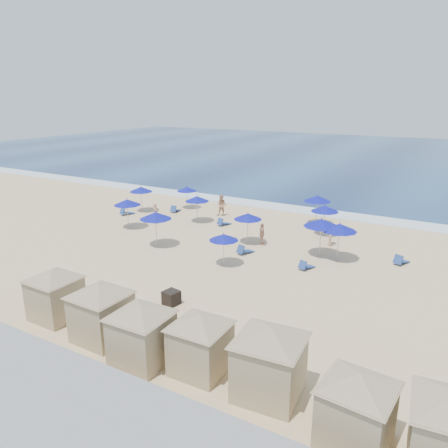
{
  "coord_description": "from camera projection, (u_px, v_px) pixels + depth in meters",
  "views": [
    {
      "loc": [
        12.86,
        -21.2,
        10.09
      ],
      "look_at": [
        -1.16,
        3.0,
        1.79
      ],
      "focal_mm": 35.0,
      "sensor_mm": 36.0,
      "label": 1
    }
  ],
  "objects": [
    {
      "name": "ground",
      "position": [
        216.0,
        267.0,
        26.64
      ],
      "size": [
        160.0,
        160.0,
        0.0
      ],
      "primitive_type": "plane",
      "color": "#DCBB8B",
      "rests_on": "ground"
    },
    {
      "name": "ocean",
      "position": [
        387.0,
        158.0,
        72.25
      ],
      "size": [
        160.0,
        80.0,
        0.06
      ],
      "primitive_type": "cube",
      "color": "navy",
      "rests_on": "ground"
    },
    {
      "name": "surf_line",
      "position": [
        304.0,
        210.0,
        39.48
      ],
      "size": [
        160.0,
        2.5,
        0.08
      ],
      "primitive_type": "cube",
      "color": "white",
      "rests_on": "ground"
    },
    {
      "name": "seawall",
      "position": [
        16.0,
        376.0,
        15.26
      ],
      "size": [
        160.0,
        6.1,
        1.22
      ],
      "color": "gray",
      "rests_on": "ground"
    },
    {
      "name": "trash_bin",
      "position": [
        171.0,
        298.0,
        21.77
      ],
      "size": [
        0.82,
        0.82,
        0.72
      ],
      "primitive_type": "cube",
      "rotation": [
        0.0,
        0.0,
        -0.16
      ],
      "color": "black",
      "rests_on": "ground"
    },
    {
      "name": "cabana_0",
      "position": [
        54.0,
        287.0,
        20.15
      ],
      "size": [
        4.29,
        4.29,
        2.69
      ],
      "color": "tan",
      "rests_on": "ground"
    },
    {
      "name": "cabana_1",
      "position": [
        101.0,
        304.0,
        18.37
      ],
      "size": [
        4.48,
        4.48,
        2.81
      ],
      "color": "tan",
      "rests_on": "ground"
    },
    {
      "name": "cabana_2",
      "position": [
        141.0,
        326.0,
        16.76
      ],
      "size": [
        4.37,
        4.37,
        2.74
      ],
      "color": "tan",
      "rests_on": "ground"
    },
    {
      "name": "cabana_3",
      "position": [
        200.0,
        336.0,
        16.2
      ],
      "size": [
        4.17,
        4.17,
        2.62
      ],
      "color": "tan",
      "rests_on": "ground"
    },
    {
      "name": "cabana_4",
      "position": [
        270.0,
        352.0,
        14.84
      ],
      "size": [
        4.67,
        4.67,
        2.94
      ],
      "color": "tan",
      "rests_on": "ground"
    },
    {
      "name": "cabana_5",
      "position": [
        358.0,
        399.0,
        12.77
      ],
      "size": [
        4.21,
        4.21,
        2.66
      ],
      "color": "tan",
      "rests_on": "ground"
    },
    {
      "name": "umbrella_0",
      "position": [
        141.0,
        189.0,
        38.72
      ],
      "size": [
        2.05,
        2.05,
        2.34
      ],
      "color": "#A5A8AD",
      "rests_on": "ground"
    },
    {
      "name": "umbrella_1",
      "position": [
        127.0,
        202.0,
        33.81
      ],
      "size": [
        2.12,
        2.12,
        2.41
      ],
      "color": "#A5A8AD",
      "rests_on": "ground"
    },
    {
      "name": "umbrella_2",
      "position": [
        187.0,
        189.0,
        39.88
      ],
      "size": [
        1.83,
        1.83,
        2.09
      ],
      "color": "#A5A8AD",
      "rests_on": "ground"
    },
    {
      "name": "umbrella_3",
      "position": [
        156.0,
        216.0,
        29.69
      ],
      "size": [
        2.22,
        2.22,
        2.52
      ],
      "color": "#A5A8AD",
      "rests_on": "ground"
    },
    {
      "name": "umbrella_4",
      "position": [
        197.0,
        199.0,
        35.49
      ],
      "size": [
        1.99,
        1.99,
        2.26
      ],
      "color": "#A5A8AD",
      "rests_on": "ground"
    },
    {
      "name": "umbrella_5",
      "position": [
        248.0,
        216.0,
        30.33
      ],
      "size": [
        1.99,
        1.99,
        2.27
      ],
      "color": "#A5A8AD",
      "rests_on": "ground"
    },
    {
      "name": "umbrella_6",
      "position": [
        224.0,
        237.0,
        26.41
      ],
      "size": [
        1.83,
        1.83,
        2.08
      ],
      "color": "#A5A8AD",
      "rests_on": "ground"
    },
    {
      "name": "umbrella_7",
      "position": [
        325.0,
        209.0,
        32.09
      ],
      "size": [
        2.07,
        2.07,
        2.36
      ],
      "color": "#A5A8AD",
      "rests_on": "ground"
    },
    {
      "name": "umbrella_8",
      "position": [
        317.0,
        198.0,
        34.75
      ],
      "size": [
        2.18,
        2.18,
        2.48
      ],
      "color": "#A5A8AD",
      "rests_on": "ground"
    },
    {
      "name": "umbrella_9",
      "position": [
        321.0,
        223.0,
        27.78
      ],
      "size": [
        2.29,
        2.29,
        2.61
      ],
      "color": "#A5A8AD",
      "rests_on": "ground"
    },
    {
      "name": "umbrella_10",
      "position": [
        339.0,
        227.0,
        27.1
      ],
      "size": [
        2.2,
        2.2,
        2.51
      ],
      "color": "#A5A8AD",
      "rests_on": "ground"
    },
    {
      "name": "beach_chair_0",
      "position": [
        126.0,
        212.0,
        38.1
      ],
      "size": [
        0.93,
        1.4,
        0.71
      ],
      "color": "navy",
      "rests_on": "ground"
    },
    {
      "name": "beach_chair_1",
      "position": [
        175.0,
        210.0,
        39.01
      ],
      "size": [
        0.74,
        1.28,
        0.67
      ],
      "color": "navy",
      "rests_on": "ground"
    },
    {
      "name": "beach_chair_2",
      "position": [
        223.0,
        223.0,
        35.01
      ],
      "size": [
        0.86,
        1.31,
        0.66
      ],
      "color": "navy",
      "rests_on": "ground"
    },
    {
      "name": "beach_chair_3",
      "position": [
        244.0,
        250.0,
        28.76
      ],
      "size": [
        0.9,
        1.33,
        0.67
      ],
      "color": "navy",
      "rests_on": "ground"
    },
    {
      "name": "beach_chair_4",
      "position": [
        306.0,
        266.0,
        26.21
      ],
      "size": [
        0.84,
        1.22,
        0.61
      ],
      "color": "navy",
      "rests_on": "ground"
    },
    {
      "name": "beach_chair_5",
      "position": [
        401.0,
        261.0,
        27.0
      ],
      "size": [
        0.93,
        1.33,
        0.67
      ],
      "color": "navy",
      "rests_on": "ground"
    },
    {
      "name": "beachgoer_0",
      "position": [
        156.0,
        213.0,
        35.35
      ],
      "size": [
        0.49,
        0.67,
        1.71
      ],
      "primitive_type": "imported",
      "rotation": [
        0.0,
        0.0,
        1.7
      ],
      "color": "tan",
      "rests_on": "ground"
    },
    {
      "name": "beachgoer_1",
      "position": [
        222.0,
        206.0,
        37.55
      ],
      "size": [
        1.06,
        0.93,
        1.86
      ],
      "primitive_type": "imported",
      "rotation": [
        0.0,
        0.0,
        0.29
      ],
      "color": "tan",
      "rests_on": "ground"
    },
    {
      "name": "beachgoer_2",
      "position": [
        262.0,
        234.0,
        30.34
      ],
      "size": [
        0.84,
        0.97,
        1.56
      ],
      "primitive_type": "imported",
      "rotation": [
        0.0,
        0.0,
        2.18
      ],
      "color": "tan",
      "rests_on": "ground"
    },
    {
      "name": "beachgoer_3",
      "position": [
        329.0,
        234.0,
        30.24
      ],
      "size": [
        0.99,
        1.22,
        1.65
      ],
      "primitive_type": "imported",
      "rotation": [
        0.0,
        0.0,
        5.13
      ],
      "color": "tan",
      "rests_on": "ground"
    }
  ]
}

